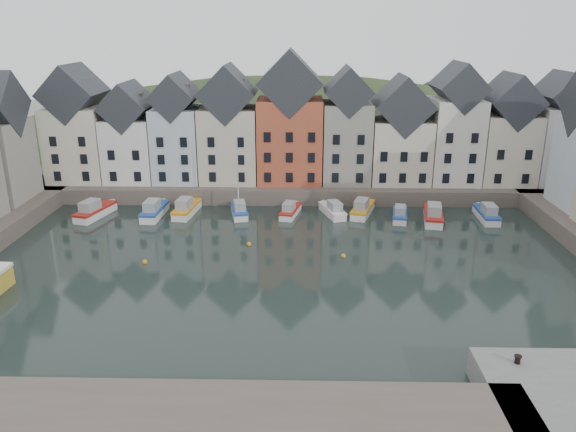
{
  "coord_description": "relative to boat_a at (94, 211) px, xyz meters",
  "views": [
    {
      "loc": [
        1.47,
        -48.28,
        22.7
      ],
      "look_at": [
        0.28,
        6.0,
        4.11
      ],
      "focal_mm": 35.0,
      "sensor_mm": 36.0,
      "label": 1
    }
  ],
  "objects": [
    {
      "name": "boat_c",
      "position": [
        11.19,
        1.28,
        -0.02
      ],
      "size": [
        2.8,
        6.74,
        2.51
      ],
      "rotation": [
        0.0,
        0.0,
        -0.12
      ],
      "color": "silver",
      "rests_on": "ground"
    },
    {
      "name": "mooring_bollard",
      "position": [
        39.55,
        -33.91,
        1.54
      ],
      "size": [
        0.48,
        0.48,
        0.56
      ],
      "color": "black",
      "rests_on": "near_quay"
    },
    {
      "name": "boat_j",
      "position": [
        48.35,
        0.08,
        -0.06
      ],
      "size": [
        2.11,
        6.25,
        2.38
      ],
      "rotation": [
        0.0,
        0.0,
        -0.03
      ],
      "color": "silver",
      "rests_on": "ground"
    },
    {
      "name": "mooring_buoys",
      "position": [
        19.98,
        -11.75,
        -0.62
      ],
      "size": [
        20.5,
        5.5,
        0.5
      ],
      "color": "orange",
      "rests_on": "ground"
    },
    {
      "name": "boat_f",
      "position": [
        29.59,
        1.31,
        -0.11
      ],
      "size": [
        3.4,
        6.02,
        2.21
      ],
      "rotation": [
        0.0,
        0.0,
        0.3
      ],
      "color": "silver",
      "rests_on": "ground"
    },
    {
      "name": "boat_b",
      "position": [
        7.37,
        0.33,
        -0.01
      ],
      "size": [
        2.38,
        6.74,
        2.55
      ],
      "rotation": [
        0.0,
        0.0,
        -0.05
      ],
      "color": "silver",
      "rests_on": "ground"
    },
    {
      "name": "boat_e",
      "position": [
        24.26,
        1.11,
        -0.14
      ],
      "size": [
        2.86,
        5.71,
        2.1
      ],
      "rotation": [
        0.0,
        0.0,
        -0.22
      ],
      "color": "silver",
      "rests_on": "ground"
    },
    {
      "name": "boat_h",
      "position": [
        37.74,
        -0.01,
        -0.15
      ],
      "size": [
        2.58,
        5.64,
        2.09
      ],
      "rotation": [
        0.0,
        0.0,
        -0.17
      ],
      "color": "silver",
      "rests_on": "ground"
    },
    {
      "name": "boat_g",
      "position": [
        33.32,
        1.64,
        -0.04
      ],
      "size": [
        3.8,
        6.68,
        2.45
      ],
      "rotation": [
        0.0,
        0.0,
        -0.3
      ],
      "color": "silver",
      "rests_on": "ground"
    },
    {
      "name": "hillside",
      "position": [
        24.0,
        38.92,
        -18.73
      ],
      "size": [
        153.6,
        70.4,
        64.0
      ],
      "color": "#23371B",
      "rests_on": "ground"
    },
    {
      "name": "boat_a",
      "position": [
        0.0,
        0.0,
        0.0
      ],
      "size": [
        3.7,
        7.02,
        2.58
      ],
      "rotation": [
        0.0,
        0.0,
        -0.25
      ],
      "color": "silver",
      "rests_on": "ground"
    },
    {
      "name": "near_wall",
      "position": [
        13.98,
        -39.08,
        0.23
      ],
      "size": [
        50.0,
        6.0,
        2.0
      ],
      "primitive_type": "cube",
      "color": "#52473F",
      "rests_on": "ground"
    },
    {
      "name": "far_terrace",
      "position": [
        27.19,
        10.92,
        8.11
      ],
      "size": [
        72.37,
        8.16,
        17.78
      ],
      "color": "beige",
      "rests_on": "far_quay"
    },
    {
      "name": "ground",
      "position": [
        23.98,
        -17.08,
        -0.77
      ],
      "size": [
        260.0,
        260.0,
        0.0
      ],
      "primitive_type": "plane",
      "color": "black",
      "rests_on": "ground"
    },
    {
      "name": "boat_i",
      "position": [
        41.66,
        -0.68,
        0.02
      ],
      "size": [
        3.28,
        7.11,
        2.63
      ],
      "rotation": [
        0.0,
        0.0,
        -0.17
      ],
      "color": "silver",
      "rests_on": "ground"
    },
    {
      "name": "far_quay",
      "position": [
        23.98,
        12.92,
        0.23
      ],
      "size": [
        90.0,
        16.0,
        2.0
      ],
      "primitive_type": "cube",
      "color": "#52473F",
      "rests_on": "ground"
    },
    {
      "name": "boat_d",
      "position": [
        17.89,
        1.06,
        -0.05
      ],
      "size": [
        2.86,
        6.03,
        11.08
      ],
      "rotation": [
        0.0,
        0.0,
        0.19
      ],
      "color": "silver",
      "rests_on": "ground"
    }
  ]
}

